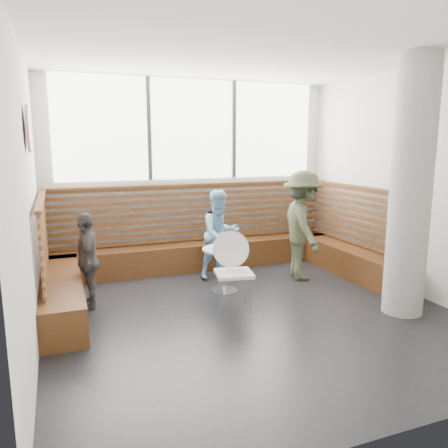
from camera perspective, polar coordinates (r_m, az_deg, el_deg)
name	(u,v)px	position (r m, az deg, el deg)	size (l,w,h in m)	color
room	(254,189)	(5.29, 3.88, 4.57)	(5.00, 5.00, 3.20)	silver
booth	(207,252)	(7.13, -2.23, -3.63)	(5.00, 2.50, 1.44)	#472711
concrete_column	(411,188)	(5.85, 23.22, 4.30)	(0.50, 0.50, 3.20)	gray
wall_art	(28,129)	(5.18, -24.19, 11.30)	(0.50, 0.50, 0.03)	white
cafe_table	(224,261)	(6.36, 0.03, -4.81)	(0.63, 0.63, 0.65)	silver
cafe_chair	(232,264)	(5.69, 1.01, -5.31)	(0.48, 0.47, 1.01)	white
adult_man	(302,225)	(7.02, 10.18, -0.18)	(1.12, 0.64, 1.73)	#41462F
child_back	(220,234)	(6.99, -0.50, -1.33)	(0.69, 0.54, 1.42)	#80B6DF
child_left	(88,260)	(6.01, -17.38, -4.53)	(0.75, 0.31, 1.27)	#4A4643
plate_near	(216,247)	(6.36, -1.07, -3.01)	(0.22, 0.22, 0.02)	white
plate_far	(226,245)	(6.49, 0.25, -2.75)	(0.18, 0.18, 0.01)	white
glass_left	(216,245)	(6.24, -1.12, -2.83)	(0.07, 0.07, 0.11)	white
glass_mid	(228,244)	(6.29, 0.59, -2.69)	(0.07, 0.07, 0.12)	white
glass_right	(234,243)	(6.35, 1.31, -2.54)	(0.08, 0.08, 0.12)	white
menu_card	(235,250)	(6.18, 1.44, -3.46)	(0.20, 0.14, 0.00)	#A5C64C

